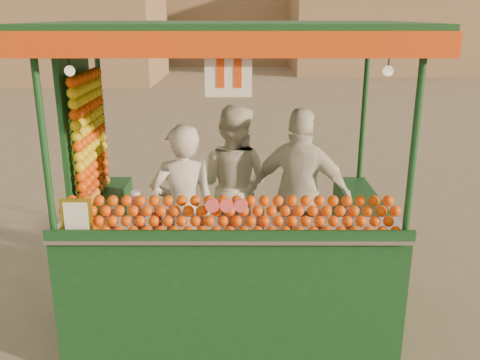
{
  "coord_description": "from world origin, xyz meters",
  "views": [
    {
      "loc": [
        -0.23,
        -4.64,
        2.94
      ],
      "look_at": [
        -0.24,
        0.07,
        1.43
      ],
      "focal_mm": 38.98,
      "sensor_mm": 36.0,
      "label": 1
    }
  ],
  "objects_px": {
    "juice_cart": "(223,237)",
    "vendor_middle": "(233,184)",
    "vendor_left": "(184,211)",
    "vendor_right": "(300,195)"
  },
  "relations": [
    {
      "from": "juice_cart",
      "to": "vendor_middle",
      "type": "bearing_deg",
      "value": 84.17
    },
    {
      "from": "juice_cart",
      "to": "vendor_left",
      "type": "bearing_deg",
      "value": 165.48
    },
    {
      "from": "juice_cart",
      "to": "vendor_left",
      "type": "xyz_separation_m",
      "value": [
        -0.37,
        0.1,
        0.23
      ]
    },
    {
      "from": "vendor_middle",
      "to": "vendor_left",
      "type": "bearing_deg",
      "value": 80.48
    },
    {
      "from": "juice_cart",
      "to": "vendor_left",
      "type": "relative_size",
      "value": 1.89
    },
    {
      "from": "juice_cart",
      "to": "vendor_right",
      "type": "bearing_deg",
      "value": 29.56
    },
    {
      "from": "vendor_middle",
      "to": "vendor_right",
      "type": "distance_m",
      "value": 0.78
    },
    {
      "from": "vendor_middle",
      "to": "vendor_right",
      "type": "relative_size",
      "value": 0.98
    },
    {
      "from": "juice_cart",
      "to": "vendor_right",
      "type": "relative_size",
      "value": 1.8
    },
    {
      "from": "vendor_left",
      "to": "juice_cart",
      "type": "bearing_deg",
      "value": 148.99
    }
  ]
}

